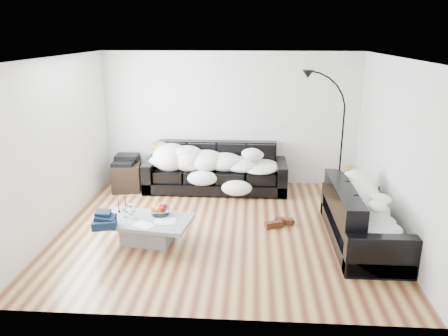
# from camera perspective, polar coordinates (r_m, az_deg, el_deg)

# --- Properties ---
(ground) EXTENTS (5.00, 5.00, 0.00)m
(ground) POSITION_cam_1_polar(r_m,az_deg,el_deg) (6.89, -0.17, -7.91)
(ground) COLOR brown
(ground) RESTS_ON ground
(wall_back) EXTENTS (5.00, 0.02, 2.60)m
(wall_back) POSITION_cam_1_polar(r_m,az_deg,el_deg) (8.63, 0.87, 6.40)
(wall_back) COLOR silver
(wall_back) RESTS_ON ground
(wall_left) EXTENTS (0.02, 4.50, 2.60)m
(wall_left) POSITION_cam_1_polar(r_m,az_deg,el_deg) (7.07, -20.87, 2.78)
(wall_left) COLOR silver
(wall_left) RESTS_ON ground
(wall_right) EXTENTS (0.02, 4.50, 2.60)m
(wall_right) POSITION_cam_1_polar(r_m,az_deg,el_deg) (6.75, 21.52, 2.06)
(wall_right) COLOR silver
(wall_right) RESTS_ON ground
(ceiling) EXTENTS (5.00, 5.00, 0.00)m
(ceiling) POSITION_cam_1_polar(r_m,az_deg,el_deg) (6.24, -0.19, 14.22)
(ceiling) COLOR white
(ceiling) RESTS_ON ground
(sofa_back) EXTENTS (2.70, 0.94, 0.88)m
(sofa_back) POSITION_cam_1_polar(r_m,az_deg,el_deg) (8.38, -1.10, 0.01)
(sofa_back) COLOR black
(sofa_back) RESTS_ON ground
(sofa_right) EXTENTS (0.90, 2.09, 0.85)m
(sofa_right) POSITION_cam_1_polar(r_m,az_deg,el_deg) (6.62, 17.80, -5.89)
(sofa_right) COLOR black
(sofa_right) RESTS_ON ground
(sleeper_back) EXTENTS (2.29, 0.79, 0.46)m
(sleeper_back) POSITION_cam_1_polar(r_m,az_deg,el_deg) (8.27, -1.14, 1.27)
(sleeper_back) COLOR white
(sleeper_back) RESTS_ON sofa_back
(sleeper_right) EXTENTS (0.76, 1.79, 0.44)m
(sleeper_right) POSITION_cam_1_polar(r_m,az_deg,el_deg) (6.54, 17.97, -4.15)
(sleeper_right) COLOR white
(sleeper_right) RESTS_ON sofa_right
(teal_cushion) EXTENTS (0.42, 0.38, 0.20)m
(teal_cushion) POSITION_cam_1_polar(r_m,az_deg,el_deg) (7.09, 16.36, -1.63)
(teal_cushion) COLOR #0F6E50
(teal_cushion) RESTS_ON sofa_right
(coffee_table) EXTENTS (1.35, 0.90, 0.37)m
(coffee_table) POSITION_cam_1_polar(r_m,az_deg,el_deg) (6.49, -10.01, -8.09)
(coffee_table) COLOR #939699
(coffee_table) RESTS_ON ground
(fruit_bowl) EXTENTS (0.30, 0.30, 0.16)m
(fruit_bowl) POSITION_cam_1_polar(r_m,az_deg,el_deg) (6.50, -8.32, -5.36)
(fruit_bowl) COLOR white
(fruit_bowl) RESTS_ON coffee_table
(wine_glass_a) EXTENTS (0.10, 0.10, 0.19)m
(wine_glass_a) POSITION_cam_1_polar(r_m,az_deg,el_deg) (6.57, -12.05, -5.22)
(wine_glass_a) COLOR white
(wine_glass_a) RESTS_ON coffee_table
(wine_glass_b) EXTENTS (0.08, 0.08, 0.18)m
(wine_glass_b) POSITION_cam_1_polar(r_m,az_deg,el_deg) (6.50, -12.85, -5.60)
(wine_glass_b) COLOR white
(wine_glass_b) RESTS_ON coffee_table
(wine_glass_c) EXTENTS (0.08, 0.08, 0.17)m
(wine_glass_c) POSITION_cam_1_polar(r_m,az_deg,el_deg) (6.42, -11.59, -5.85)
(wine_glass_c) COLOR white
(wine_glass_c) RESTS_ON coffee_table
(candle_left) EXTENTS (0.04, 0.04, 0.21)m
(candle_left) POSITION_cam_1_polar(r_m,az_deg,el_deg) (6.69, -13.60, -4.79)
(candle_left) COLOR maroon
(candle_left) RESTS_ON coffee_table
(candle_right) EXTENTS (0.06, 0.06, 0.25)m
(candle_right) POSITION_cam_1_polar(r_m,az_deg,el_deg) (6.67, -12.76, -4.66)
(candle_right) COLOR maroon
(candle_right) RESTS_ON coffee_table
(newspaper_a) EXTENTS (0.33, 0.27, 0.01)m
(newspaper_a) POSITION_cam_1_polar(r_m,az_deg,el_deg) (6.29, -7.72, -6.91)
(newspaper_a) COLOR silver
(newspaper_a) RESTS_ON coffee_table
(newspaper_b) EXTENTS (0.36, 0.32, 0.01)m
(newspaper_b) POSITION_cam_1_polar(r_m,az_deg,el_deg) (6.22, -10.43, -7.32)
(newspaper_b) COLOR silver
(newspaper_b) RESTS_ON coffee_table
(navy_jacket) EXTENTS (0.42, 0.39, 0.17)m
(navy_jacket) POSITION_cam_1_polar(r_m,az_deg,el_deg) (6.23, -15.46, -6.07)
(navy_jacket) COLOR black
(navy_jacket) RESTS_ON coffee_table
(shoes) EXTENTS (0.54, 0.44, 0.11)m
(shoes) POSITION_cam_1_polar(r_m,az_deg,el_deg) (7.01, 7.11, -7.09)
(shoes) COLOR #472311
(shoes) RESTS_ON ground
(av_cabinet) EXTENTS (0.66, 0.85, 0.52)m
(av_cabinet) POSITION_cam_1_polar(r_m,az_deg,el_deg) (8.74, -12.56, -0.92)
(av_cabinet) COLOR black
(av_cabinet) RESTS_ON ground
(stereo) EXTENTS (0.45, 0.35, 0.13)m
(stereo) POSITION_cam_1_polar(r_m,az_deg,el_deg) (8.65, -12.70, 1.14)
(stereo) COLOR black
(stereo) RESTS_ON av_cabinet
(floor_lamp) EXTENTS (0.75, 0.33, 2.02)m
(floor_lamp) POSITION_cam_1_polar(r_m,az_deg,el_deg) (8.41, 15.15, 3.49)
(floor_lamp) COLOR black
(floor_lamp) RESTS_ON ground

